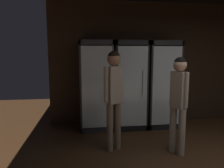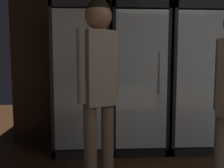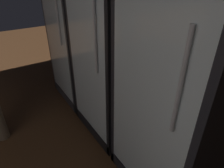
% 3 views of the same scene
% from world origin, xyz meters
% --- Properties ---
extents(wall_back, '(6.00, 0.06, 2.80)m').
position_xyz_m(wall_back, '(0.00, 3.03, 1.40)').
color(wall_back, black).
rests_on(wall_back, ground).
extents(cooler_far_left, '(0.70, 0.63, 1.90)m').
position_xyz_m(cooler_far_left, '(-1.96, 2.72, 0.93)').
color(cooler_far_left, '#2B2B30').
rests_on(cooler_far_left, ground).
extents(cooler_left, '(0.70, 0.63, 1.90)m').
position_xyz_m(cooler_left, '(-1.23, 2.72, 0.93)').
color(cooler_left, black).
rests_on(cooler_left, ground).
extents(cooler_center, '(0.70, 0.63, 1.90)m').
position_xyz_m(cooler_center, '(-0.50, 2.72, 0.94)').
color(cooler_center, black).
rests_on(cooler_center, ground).
extents(shopper_near, '(0.34, 0.26, 1.67)m').
position_xyz_m(shopper_near, '(-1.74, 1.58, 1.04)').
color(shopper_near, '#72604C').
rests_on(shopper_near, ground).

